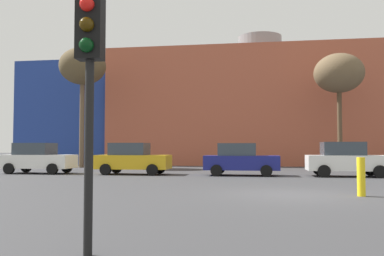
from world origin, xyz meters
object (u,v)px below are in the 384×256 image
Objects in this scene: bare_tree_1 at (83,68)px; bollard_yellow_0 at (361,177)px; parked_car_2 at (241,159)px; parked_car_0 at (38,158)px; traffic_light_near_left at (89,62)px; parked_car_3 at (346,159)px; bare_tree_0 at (339,74)px; parked_car_1 at (132,159)px.

bollard_yellow_0 is at bearing -45.21° from bare_tree_1.
parked_car_0 is at bearing 180.00° from parked_car_2.
parked_car_0 is 19.62m from traffic_light_near_left.
traffic_light_near_left reaches higher than parked_car_0.
parked_car_0 is 0.99× the size of parked_car_3.
bare_tree_0 reaches higher than bollard_yellow_0.
parked_car_0 reaches higher than bollard_yellow_0.
bare_tree_1 is at bearing 157.75° from parked_car_3.
parked_car_3 is 1.13× the size of traffic_light_near_left.
traffic_light_near_left reaches higher than parked_car_2.
bare_tree_0 reaches higher than parked_car_0.
bare_tree_1 is at bearing -178.72° from bare_tree_0.
parked_car_3 is 3.45× the size of bollard_yellow_0.
parked_car_0 is 20.17m from bare_tree_0.
parked_car_1 reaches higher than bollard_yellow_0.
bare_tree_0 is 6.78× the size of bollard_yellow_0.
parked_car_1 is at bearing -167.94° from traffic_light_near_left.
parked_car_1 is 11.20m from parked_car_3.
parked_car_3 is 9.41m from bare_tree_0.
traffic_light_near_left is (-6.70, -16.76, 1.75)m from parked_car_3.
parked_car_3 is (16.76, 0.00, 0.01)m from parked_car_0.
parked_car_0 is at bearing 180.00° from parked_car_3.
parked_car_0 is at bearing -86.10° from bare_tree_1.
traffic_light_near_left is at bearing -111.81° from parked_car_3.
bare_tree_0 reaches higher than parked_car_1.
parked_car_0 is at bearing 149.87° from bollard_yellow_0.
bare_tree_0 is 0.89× the size of bare_tree_1.
bare_tree_0 is (12.31, 7.46, 5.64)m from parked_car_1.
traffic_light_near_left is at bearing -74.98° from parked_car_1.
traffic_light_near_left is 26.48m from bare_tree_1.
parked_car_0 is 5.56m from parked_car_1.
parked_car_0 is 1.12× the size of traffic_light_near_left.
bare_tree_0 is at bearing 159.17° from traffic_light_near_left.
parked_car_2 is 0.49× the size of bare_tree_0.
bare_tree_0 is at bearing 31.24° from parked_car_1.
parked_car_2 is at bearing -180.00° from parked_car_3.
parked_car_1 is 15.46m from bare_tree_0.
parked_car_2 is (5.88, 0.00, -0.01)m from parked_car_1.
bare_tree_1 is (-10.54, 23.81, 4.79)m from traffic_light_near_left.
traffic_light_near_left is (-1.38, -16.76, 1.78)m from parked_car_2.
parked_car_3 reaches higher than parked_car_2.
parked_car_1 is 13.28m from bollard_yellow_0.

